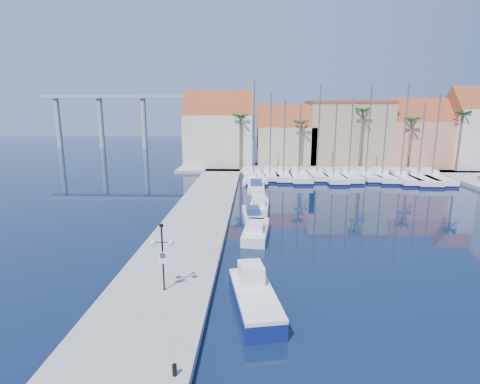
{
  "coord_description": "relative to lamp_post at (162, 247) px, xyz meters",
  "views": [
    {
      "loc": [
        -3.63,
        -21.07,
        10.39
      ],
      "look_at": [
        -4.94,
        12.63,
        3.0
      ],
      "focal_mm": 28.0,
      "sensor_mm": 36.0,
      "label": 1
    }
  ],
  "objects": [
    {
      "name": "sailboat_4",
      "position": [
        14.65,
        38.73,
        -2.42
      ],
      "size": [
        2.56,
        8.74,
        14.21
      ],
      "rotation": [
        0.0,
        0.0,
        0.03
      ],
      "color": "white",
      "rests_on": "ground"
    },
    {
      "name": "palm_4",
      "position": [
        38.63,
        43.91,
        6.49
      ],
      "size": [
        2.6,
        2.6,
        10.65
      ],
      "color": "brown",
      "rests_on": "shore_north"
    },
    {
      "name": "sailboat_11",
      "position": [
        31.47,
        37.44,
        -2.49
      ],
      "size": [
        3.36,
        11.69,
        12.57
      ],
      "rotation": [
        0.0,
        0.0,
        -0.03
      ],
      "color": "white",
      "rests_on": "ground"
    },
    {
      "name": "sailboat_10",
      "position": [
        29.33,
        37.11,
        -2.51
      ],
      "size": [
        3.75,
        12.19,
        11.42
      ],
      "rotation": [
        0.0,
        0.0,
        -0.05
      ],
      "color": "white",
      "rests_on": "ground"
    },
    {
      "name": "lamp_post",
      "position": [
        0.0,
        0.0,
        0.0
      ],
      "size": [
        1.32,
        0.45,
        3.89
      ],
      "rotation": [
        0.0,
        0.0,
        0.11
      ],
      "color": "black",
      "rests_on": "quay_west"
    },
    {
      "name": "bollard",
      "position": [
        2.03,
        -6.84,
        -2.32
      ],
      "size": [
        0.19,
        0.19,
        0.47
      ],
      "primitive_type": "cylinder",
      "color": "black",
      "rests_on": "quay_west"
    },
    {
      "name": "building_4",
      "position": [
        42.63,
        47.91,
        3.91
      ],
      "size": [
        8.3,
        8.0,
        14.0
      ],
      "color": "white",
      "rests_on": "shore_north"
    },
    {
      "name": "motorboat_west_5",
      "position": [
        4.65,
        35.36,
        -2.55
      ],
      "size": [
        2.62,
        7.01,
        1.4
      ],
      "rotation": [
        0.0,
        0.0,
        -0.06
      ],
      "color": "white",
      "rests_on": "ground"
    },
    {
      "name": "sailboat_5",
      "position": [
        16.89,
        37.38,
        -2.49
      ],
      "size": [
        2.85,
        10.58,
        11.27
      ],
      "rotation": [
        0.0,
        0.0,
        -0.01
      ],
      "color": "white",
      "rests_on": "ground"
    },
    {
      "name": "fishing_boat",
      "position": [
        5.05,
        -0.9,
        -2.36
      ],
      "size": [
        3.06,
        6.25,
        2.1
      ],
      "rotation": [
        0.0,
        0.0,
        0.18
      ],
      "color": "navy",
      "rests_on": "ground"
    },
    {
      "name": "palm_1",
      "position": [
        12.63,
        43.91,
        5.08
      ],
      "size": [
        2.6,
        2.6,
        9.15
      ],
      "color": "brown",
      "rests_on": "shore_north"
    },
    {
      "name": "palm_3",
      "position": [
        30.63,
        43.91,
        5.55
      ],
      "size": [
        2.6,
        2.6,
        9.65
      ],
      "color": "brown",
      "rests_on": "shore_north"
    },
    {
      "name": "sailboat_8",
      "position": [
        24.42,
        38.24,
        -2.49
      ],
      "size": [
        2.92,
        10.47,
        11.22
      ],
      "rotation": [
        0.0,
        0.0,
        -0.02
      ],
      "color": "white",
      "rests_on": "ground"
    },
    {
      "name": "motorboat_west_3",
      "position": [
        5.52,
        23.9,
        -2.55
      ],
      "size": [
        2.06,
        5.28,
        1.4
      ],
      "rotation": [
        0.0,
        0.0,
        0.08
      ],
      "color": "white",
      "rests_on": "ground"
    },
    {
      "name": "building_2",
      "position": [
        21.63,
        49.91,
        3.2
      ],
      "size": [
        14.2,
        10.2,
        11.5
      ],
      "color": "tan",
      "rests_on": "shore_north"
    },
    {
      "name": "sailboat_7",
      "position": [
        22.0,
        38.48,
        -2.43
      ],
      "size": [
        3.12,
        9.05,
        13.83
      ],
      "rotation": [
        0.0,
        0.0,
        0.09
      ],
      "color": "white",
      "rests_on": "ground"
    },
    {
      "name": "sailboat_9",
      "position": [
        26.78,
        37.26,
        -2.47
      ],
      "size": [
        3.24,
        11.07,
        14.24
      ],
      "rotation": [
        0.0,
        0.0,
        0.03
      ],
      "color": "white",
      "rests_on": "ground"
    },
    {
      "name": "sailboat_6",
      "position": [
        19.36,
        38.07,
        -2.48
      ],
      "size": [
        2.9,
        10.15,
        12.22
      ],
      "rotation": [
        0.0,
        0.0,
        -0.02
      ],
      "color": "white",
      "rests_on": "ground"
    },
    {
      "name": "motorboat_west_4",
      "position": [
        5.28,
        29.77,
        -2.55
      ],
      "size": [
        2.21,
        6.58,
        1.4
      ],
      "rotation": [
        0.0,
        0.0,
        -0.02
      ],
      "color": "white",
      "rests_on": "ground"
    },
    {
      "name": "sailboat_3",
      "position": [
        11.72,
        37.88,
        -2.5
      ],
      "size": [
        3.27,
        10.94,
        11.21
      ],
      "rotation": [
        0.0,
        0.0,
        0.04
      ],
      "color": "white",
      "rests_on": "ground"
    },
    {
      "name": "sailboat_1",
      "position": [
        7.36,
        38.26,
        -2.43
      ],
      "size": [
        2.9,
        8.52,
        12.83
      ],
      "rotation": [
        0.0,
        0.0,
        0.08
      ],
      "color": "white",
      "rests_on": "ground"
    },
    {
      "name": "motorboat_west_0",
      "position": [
        5.19,
        10.72,
        -2.55
      ],
      "size": [
        2.44,
        6.02,
        1.4
      ],
      "rotation": [
        0.0,
        0.0,
        -0.1
      ],
      "color": "white",
      "rests_on": "ground"
    },
    {
      "name": "viaduct",
      "position": [
        -30.44,
        83.91,
        7.19
      ],
      "size": [
        48.0,
        2.2,
        14.45
      ],
      "color": "#9E9E99",
      "rests_on": "ground"
    },
    {
      "name": "building_0",
      "position": [
        -1.37,
        48.91,
        3.47
      ],
      "size": [
        12.3,
        9.0,
        13.5
      ],
      "color": "beige",
      "rests_on": "shore_north"
    },
    {
      "name": "building_3",
      "position": [
        33.63,
        48.91,
        2.8
      ],
      "size": [
        10.3,
        8.0,
        12.0
      ],
      "color": "tan",
      "rests_on": "shore_north"
    },
    {
      "name": "building_1",
      "position": [
        10.63,
        48.91,
        2.24
      ],
      "size": [
        10.3,
        8.0,
        11.0
      ],
      "color": "tan",
      "rests_on": "shore_north"
    },
    {
      "name": "quay_west",
      "position": [
        -0.37,
        15.41,
        -2.81
      ],
      "size": [
        6.0,
        77.0,
        0.5
      ],
      "primitive_type": "cube",
      "color": "gray",
      "rests_on": "ground"
    },
    {
      "name": "palm_2",
      "position": [
        22.63,
        43.91,
        6.96
      ],
      "size": [
        2.6,
        2.6,
        11.15
      ],
      "color": "brown",
      "rests_on": "shore_north"
    },
    {
      "name": "shore_north",
      "position": [
        18.63,
        49.91,
        -2.81
      ],
      "size": [
        54.0,
        16.0,
        0.5
      ],
      "primitive_type": "cube",
      "color": "gray",
      "rests_on": "ground"
    },
    {
      "name": "sailboat_0",
      "position": [
        4.88,
        37.88,
        -2.47
      ],
      "size": [
        4.15,
        12.26,
        14.8
      ],
      "rotation": [
        0.0,
        0.0,
        0.08
      ],
      "color": "white",
      "rests_on": "ground"
    },
    {
      "name": "palm_0",
      "position": [
        2.63,
        43.91,
        6.02
      ],
      "size": [
        2.6,
        2.6,
        10.15
      ],
      "color": "brown",
      "rests_on": "shore_north"
    },
    {
      "name": "motorboat_west_2",
      "position": [
        5.57,
        19.15,
        -2.55
      ],
      "size": [
        2.2,
        5.9,
        1.4
      ],
      "rotation": [
        0.0,
        0.0,
        -0.06
      ],
      "color": "white",
      "rests_on": "ground"
    },
    {
      "name": "ground",
      "position": [
        8.63,
        1.91,
        -3.06
      ],
      "size": [
        260.0,
        260.0,
        0.0
      ],
      "primitive_type": "plane",
      "color": "black",
      "rests_on": "ground"
    },
    {
      "name": "sailboat_2",
      "position": [
        9.46,
        37.88,
        -2.46
      ],
      "size": [
        2.4,
        8.99,
        11.98
      ],
      "rotation": [
        0.0,
        0.0,
        -0.0
      ],
      "color": "white",
      "rests_on": "ground"
    },
    {
      "name": "motorboat_west_1",
      "position": [
        4.87,
        15.55,
        -2.55
      ],
      "size": [
        2.22,
        5.48,
        1.4
      ],
      "rotation": [
        0.0,
        0.0,
        0.1
      ],
      "color": "white",
      "rests_on": "ground"
    }
  ]
}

